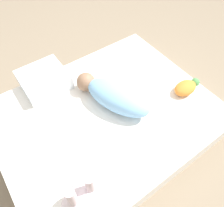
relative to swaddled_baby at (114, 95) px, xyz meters
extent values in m
plane|color=#7A6B56|center=(-0.08, -0.03, -0.26)|extent=(12.00, 12.00, 0.00)
cube|color=white|center=(-0.08, -0.03, -0.17)|extent=(1.30, 1.02, 0.18)
ellipsoid|color=#7FB7E5|center=(0.01, -0.03, 0.00)|extent=(0.33, 0.46, 0.15)
sphere|color=#89664C|center=(-0.08, 0.20, -0.01)|extent=(0.12, 0.12, 0.12)
cube|color=white|center=(-0.28, 0.39, -0.03)|extent=(0.29, 0.28, 0.10)
sphere|color=silver|center=(-0.46, -0.45, 0.18)|extent=(0.13, 0.13, 0.13)
cylinder|color=silver|center=(-0.49, -0.45, 0.28)|extent=(0.03, 0.03, 0.11)
cylinder|color=silver|center=(-0.42, -0.45, 0.28)|extent=(0.03, 0.03, 0.11)
ellipsoid|color=orange|center=(0.43, -0.19, -0.04)|extent=(0.16, 0.11, 0.07)
sphere|color=#4C934C|center=(0.53, -0.19, -0.05)|extent=(0.06, 0.06, 0.06)
camera|label=1|loc=(-0.49, -0.67, 1.02)|focal=35.00mm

